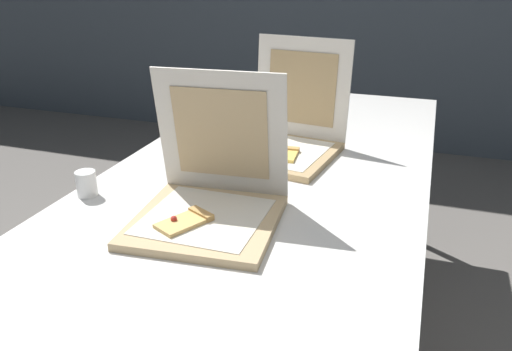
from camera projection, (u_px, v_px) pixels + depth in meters
name	position (u px, v px, depth m)	size (l,w,h in m)	color
table	(267.00, 184.00, 1.65)	(0.99, 2.27, 0.73)	silver
pizza_box_front	(209.00, 201.00, 1.32)	(0.39, 0.39, 0.37)	tan
pizza_box_middle	(285.00, 138.00, 1.78)	(0.41, 0.43, 0.38)	tan
cup_white_mid	(191.00, 140.00, 1.82)	(0.06, 0.06, 0.07)	white
cup_white_near_left	(86.00, 184.00, 1.46)	(0.06, 0.06, 0.07)	white
cup_white_far	(241.00, 120.00, 2.04)	(0.06, 0.06, 0.07)	white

